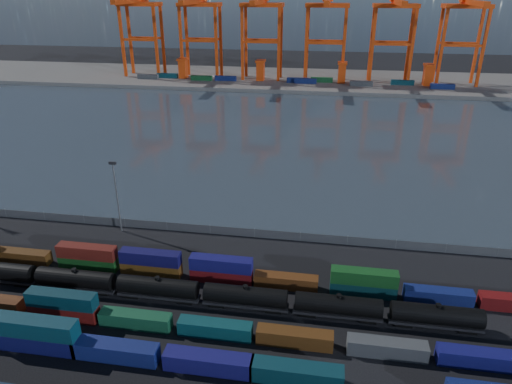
# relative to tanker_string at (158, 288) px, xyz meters

# --- Properties ---
(ground) EXTENTS (700.00, 700.00, 0.00)m
(ground) POSITION_rel_tanker_string_xyz_m (13.11, -4.07, -2.26)
(ground) COLOR black
(ground) RESTS_ON ground
(harbor_water) EXTENTS (700.00, 700.00, 0.00)m
(harbor_water) POSITION_rel_tanker_string_xyz_m (13.11, 100.93, -2.26)
(harbor_water) COLOR #323D48
(harbor_water) RESTS_ON ground
(far_quay) EXTENTS (700.00, 70.00, 2.00)m
(far_quay) POSITION_rel_tanker_string_xyz_m (13.11, 205.93, -1.26)
(far_quay) COLOR #514F4C
(far_quay) RESTS_ON ground
(container_row_south) EXTENTS (141.55, 2.62, 5.58)m
(container_row_south) POSITION_rel_tanker_string_xyz_m (8.87, -14.62, -0.22)
(container_row_south) COLOR #3B3E40
(container_row_south) RESTS_ON ground
(container_row_mid) EXTENTS (140.96, 2.38, 5.07)m
(container_row_mid) POSITION_rel_tanker_string_xyz_m (6.00, -7.48, -0.61)
(container_row_mid) COLOR #37383B
(container_row_mid) RESTS_ON ground
(container_row_north) EXTENTS (141.30, 2.36, 5.02)m
(container_row_north) POSITION_rel_tanker_string_xyz_m (5.06, 6.88, -0.22)
(container_row_north) COLOR navy
(container_row_north) RESTS_ON ground
(tanker_string) EXTENTS (107.68, 3.15, 4.51)m
(tanker_string) POSITION_rel_tanker_string_xyz_m (0.00, 0.00, 0.00)
(tanker_string) COLOR black
(tanker_string) RESTS_ON ground
(waterfront_fence) EXTENTS (160.12, 0.12, 2.20)m
(waterfront_fence) POSITION_rel_tanker_string_xyz_m (13.11, 23.93, -1.26)
(waterfront_fence) COLOR #595B5E
(waterfront_fence) RESTS_ON ground
(yard_light_mast) EXTENTS (1.60, 0.40, 16.60)m
(yard_light_mast) POSITION_rel_tanker_string_xyz_m (-16.89, 21.93, 7.03)
(yard_light_mast) COLOR slate
(yard_light_mast) RESTS_ON ground
(gantry_cranes) EXTENTS (197.96, 44.08, 59.69)m
(gantry_cranes) POSITION_rel_tanker_string_xyz_m (5.61, 199.35, 34.32)
(gantry_cranes) COLOR #EB4410
(gantry_cranes) RESTS_ON ground
(quay_containers) EXTENTS (172.58, 10.99, 2.60)m
(quay_containers) POSITION_rel_tanker_string_xyz_m (2.11, 191.40, 1.04)
(quay_containers) COLOR navy
(quay_containers) RESTS_ON far_quay
(straddle_carriers) EXTENTS (140.00, 7.00, 11.10)m
(straddle_carriers) POSITION_rel_tanker_string_xyz_m (10.61, 195.93, 5.56)
(straddle_carriers) COLOR #EB4410
(straddle_carriers) RESTS_ON far_quay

